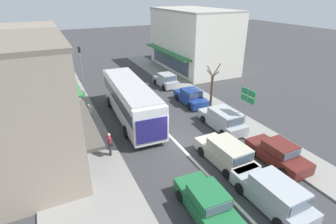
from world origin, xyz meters
TOP-DOWN VIEW (x-y plane):
  - ground_plane at (0.00, 0.00)m, footprint 140.00×140.00m
  - lane_centre_line at (0.00, 4.00)m, footprint 0.20×28.00m
  - sidewalk_left at (-6.80, 6.00)m, footprint 5.20×44.00m
  - kerb_right at (6.20, 6.00)m, footprint 2.80×44.00m
  - shopfront_corner_near at (-10.18, 1.41)m, footprint 8.27×7.79m
  - shopfront_mid_block at (-10.18, 9.71)m, footprint 8.68×8.39m
  - building_right_far at (11.48, 17.99)m, footprint 8.31×13.21m
  - city_bus at (-1.69, 5.83)m, footprint 3.12×10.97m
  - wagon_queue_gap_filler at (1.60, -7.06)m, footprint 1.98×4.52m
  - sedan_adjacent_lane_lead at (-1.74, -6.06)m, footprint 2.04×4.27m
  - wagon_queue_far_back at (1.68, -3.04)m, footprint 2.03×4.55m
  - parked_sedan_kerb_front at (4.74, -4.40)m, footprint 1.93×4.22m
  - parked_wagon_kerb_second at (4.41, 1.02)m, footprint 1.95×4.50m
  - parked_sedan_kerb_third at (4.66, 6.58)m, footprint 1.95×4.23m
  - parked_hatchback_kerb_rear at (4.67, 12.33)m, footprint 1.91×3.75m
  - traffic_light_downstreet at (-3.74, 18.65)m, footprint 0.33×0.24m
  - directional_road_sign at (5.60, -0.17)m, footprint 0.10×1.40m
  - street_tree_right at (5.96, 4.99)m, footprint 1.51×1.83m
  - pedestrian_with_handbag_near at (-4.80, 0.91)m, footprint 0.25×0.65m
  - pedestrian_browsing_midblock at (-5.09, 6.44)m, footprint 0.56×0.30m
  - pedestrian_far_walker at (-5.02, 10.24)m, footprint 0.54×0.34m

SIDE VIEW (x-z plane):
  - ground_plane at x=0.00m, z-range 0.00..0.00m
  - lane_centre_line at x=0.00m, z-range 0.00..0.01m
  - kerb_right at x=6.20m, z-range 0.00..0.12m
  - sidewalk_left at x=-6.80m, z-range 0.00..0.14m
  - sedan_adjacent_lane_lead at x=-1.74m, z-range -0.07..1.40m
  - parked_sedan_kerb_front at x=4.74m, z-range -0.07..1.40m
  - parked_sedan_kerb_third at x=4.66m, z-range -0.07..1.40m
  - parked_hatchback_kerb_rear at x=4.67m, z-range -0.06..1.48m
  - wagon_queue_gap_filler at x=1.60m, z-range -0.04..1.53m
  - wagon_queue_far_back at x=1.68m, z-range -0.04..1.53m
  - parked_wagon_kerb_second at x=4.41m, z-range -0.04..1.53m
  - pedestrian_browsing_midblock at x=-5.09m, z-range 0.25..1.88m
  - pedestrian_far_walker at x=-5.02m, z-range 0.25..1.88m
  - pedestrian_with_handbag_near at x=-4.80m, z-range 0.25..1.88m
  - city_bus at x=-1.69m, z-range 0.27..3.49m
  - street_tree_right at x=5.96m, z-range -0.17..4.02m
  - directional_road_sign at x=5.60m, z-range 0.90..4.50m
  - traffic_light_downstreet at x=-3.74m, z-range 0.75..4.95m
  - shopfront_mid_block at x=-10.18m, z-range 0.00..7.60m
  - shopfront_corner_near at x=-10.18m, z-range -0.01..7.99m
  - building_right_far at x=11.48m, z-range -0.01..8.03m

